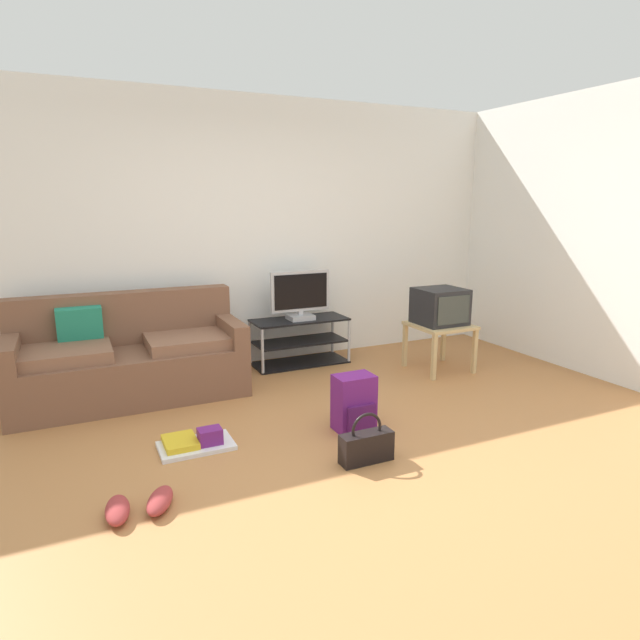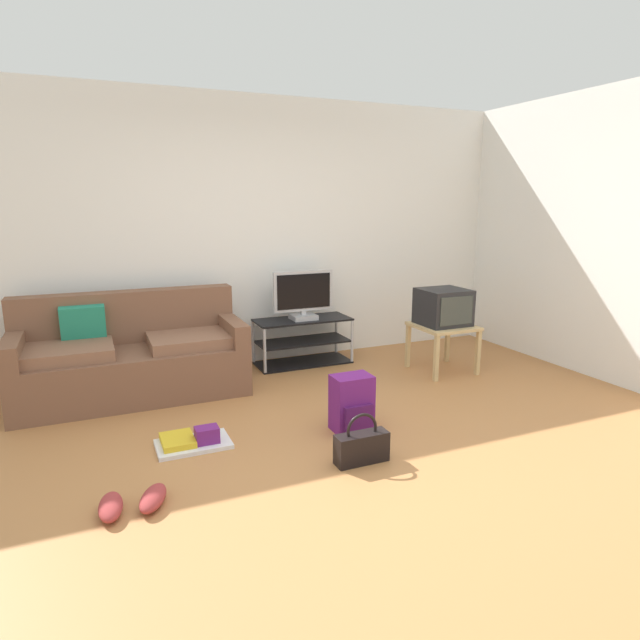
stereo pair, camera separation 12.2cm
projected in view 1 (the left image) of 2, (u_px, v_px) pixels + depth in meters
ground_plane at (343, 461)px, 3.54m from camera, size 9.00×9.80×0.02m
wall_back at (233, 234)px, 5.41m from camera, size 9.00×0.10×2.70m
wall_right at (581, 235)px, 5.25m from camera, size 0.10×3.60×2.70m
couch at (129, 359)px, 4.64m from camera, size 1.91×0.82×0.88m
tv_stand at (300, 341)px, 5.60m from camera, size 0.99×0.42×0.48m
flat_tv at (300, 296)px, 5.48m from camera, size 0.64×0.22×0.50m
side_table at (440, 331)px, 5.36m from camera, size 0.55×0.55×0.48m
crt_tv at (440, 306)px, 5.32m from camera, size 0.45×0.43×0.35m
backpack at (354, 403)px, 3.98m from camera, size 0.29×0.27×0.42m
handbag at (366, 446)px, 3.49m from camera, size 0.36×0.12×0.34m
sneakers_pair at (139, 505)px, 2.93m from camera, size 0.42×0.32×0.09m
floor_tray at (195, 443)px, 3.70m from camera, size 0.50×0.33×0.14m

